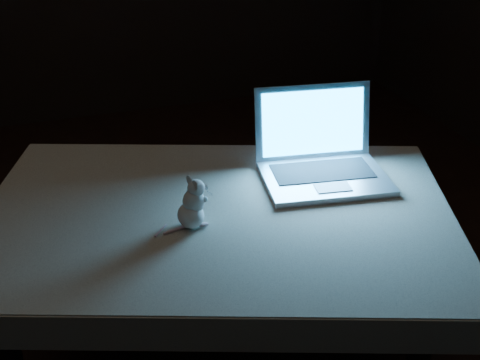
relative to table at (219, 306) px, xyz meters
name	(u,v)px	position (x,y,z in m)	size (l,w,h in m)	color
table	(219,306)	(0.00, 0.00, 0.00)	(1.25, 0.80, 0.67)	black
tablecloth	(239,227)	(0.06, -0.02, 0.29)	(1.35, 0.91, 0.10)	beige
laptop	(328,144)	(0.37, 0.07, 0.47)	(0.38, 0.33, 0.26)	silver
plush_mouse	(190,203)	(-0.09, -0.05, 0.42)	(0.11, 0.11, 0.15)	white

